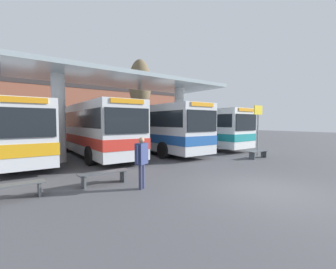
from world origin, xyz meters
TOP-DOWN VIEW (x-y plane):
  - ground_plane at (0.00, 0.00)m, footprint 100.00×100.00m
  - townhouse_backdrop at (0.00, 27.91)m, footprint 40.00×0.58m
  - station_canopy at (0.00, 9.63)m, footprint 13.58×5.10m
  - transit_bus_left_bay at (-6.04, 11.46)m, footprint 2.94×10.67m
  - transit_bus_center_bay at (-1.92, 11.13)m, footprint 2.87×10.98m
  - transit_bus_right_bay at (2.40, 10.70)m, footprint 2.88×11.31m
  - transit_bus_far_right_bay at (6.86, 10.78)m, footprint 2.90×10.78m
  - waiting_bench_near_pillar at (-3.94, 3.82)m, footprint 1.79×0.44m
  - waiting_bench_mid_platform at (-6.67, 3.82)m, footprint 1.75×0.44m
  - waiting_bench_far_platform at (5.85, 3.82)m, footprint 1.62×0.44m
  - info_sign_platform at (6.80, 4.46)m, footprint 0.90×0.09m
  - pedestrian_waiting at (-3.13, 2.55)m, footprint 0.60×0.44m
  - poplar_tree_behind_left at (6.60, 19.80)m, footprint 2.65×2.65m

SIDE VIEW (x-z plane):
  - ground_plane at x=0.00m, z-range 0.00..0.00m
  - waiting_bench_far_platform at x=5.85m, z-range 0.11..0.57m
  - waiting_bench_mid_platform at x=-6.67m, z-range 0.11..0.57m
  - waiting_bench_near_pillar at x=-3.94m, z-range 0.12..0.58m
  - pedestrian_waiting at x=-3.13m, z-range 0.19..1.93m
  - transit_bus_left_bay at x=-6.04m, z-range 0.20..3.41m
  - transit_bus_far_right_bay at x=6.86m, z-range 0.19..3.42m
  - transit_bus_center_bay at x=-1.92m, z-range 0.19..3.54m
  - transit_bus_right_bay at x=2.40m, z-range 0.19..3.55m
  - info_sign_platform at x=6.80m, z-range 0.69..4.02m
  - station_canopy at x=0.00m, z-range 1.85..6.94m
  - townhouse_backdrop at x=0.00m, z-range 0.74..9.71m
  - poplar_tree_behind_left at x=6.60m, z-range 1.83..11.50m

